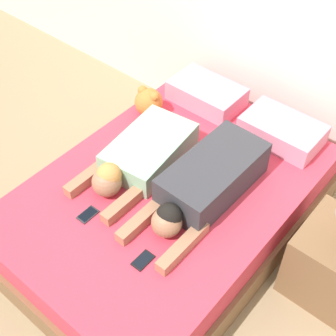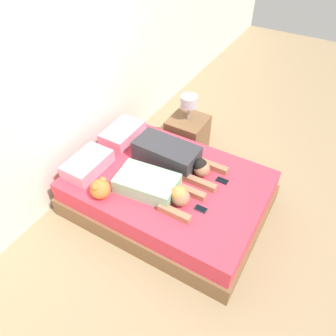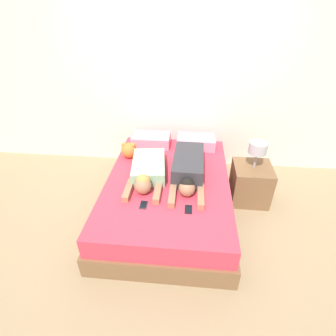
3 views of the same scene
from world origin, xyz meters
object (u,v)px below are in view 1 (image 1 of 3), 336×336
(pillow_head_left, at_px, (207,94))
(person_left, at_px, (139,157))
(nightstand, at_px, (335,261))
(bed, at_px, (168,209))
(person_right, at_px, (205,183))
(pillow_head_right, at_px, (282,131))
(plush_toy, at_px, (149,101))
(cell_phone_right, at_px, (143,260))
(cell_phone_left, at_px, (88,215))

(pillow_head_left, xyz_separation_m, person_left, (0.08, -0.82, 0.01))
(nightstand, bearing_deg, pillow_head_left, 159.25)
(bed, distance_m, person_right, 0.42)
(pillow_head_right, bearing_deg, nightstand, -35.58)
(person_right, bearing_deg, plush_toy, 154.46)
(person_left, height_order, plush_toy, plush_toy)
(person_left, height_order, cell_phone_right, person_left)
(bed, bearing_deg, person_left, 179.04)
(person_left, xyz_separation_m, cell_phone_right, (0.50, -0.52, -0.08))
(person_right, height_order, nightstand, nightstand)
(person_right, bearing_deg, bed, -162.25)
(pillow_head_left, relative_size, nightstand, 0.63)
(person_right, relative_size, cell_phone_right, 8.27)
(bed, xyz_separation_m, nightstand, (1.04, 0.31, 0.05))
(cell_phone_left, bearing_deg, bed, 67.26)
(bed, relative_size, nightstand, 2.50)
(pillow_head_right, xyz_separation_m, person_right, (-0.09, -0.75, 0.04))
(person_left, distance_m, cell_phone_right, 0.72)
(plush_toy, bearing_deg, person_right, -25.54)
(plush_toy, xyz_separation_m, nightstand, (1.60, -0.14, -0.30))
(person_right, distance_m, nightstand, 0.90)
(person_right, height_order, cell_phone_left, person_right)
(bed, distance_m, pillow_head_right, 0.94)
(nightstand, bearing_deg, cell_phone_left, -147.29)
(person_right, bearing_deg, pillow_head_right, 83.05)
(cell_phone_right, height_order, plush_toy, plush_toy)
(bed, height_order, person_left, person_left)
(pillow_head_left, relative_size, pillow_head_right, 1.00)
(bed, xyz_separation_m, plush_toy, (-0.56, 0.45, 0.35))
(nightstand, bearing_deg, bed, -163.48)
(cell_phone_right, bearing_deg, pillow_head_left, 113.25)
(pillow_head_left, relative_size, person_right, 0.52)
(person_left, height_order, cell_phone_left, person_left)
(person_left, xyz_separation_m, person_right, (0.47, 0.07, 0.03))
(pillow_head_right, relative_size, person_left, 0.59)
(pillow_head_left, distance_m, person_left, 0.82)
(person_right, distance_m, cell_phone_left, 0.72)
(bed, height_order, cell_phone_right, cell_phone_right)
(person_left, distance_m, plush_toy, 0.55)
(person_left, distance_m, person_right, 0.48)
(cell_phone_right, distance_m, plush_toy, 1.26)
(plush_toy, bearing_deg, cell_phone_right, -49.82)
(cell_phone_right, height_order, nightstand, nightstand)
(pillow_head_right, xyz_separation_m, cell_phone_left, (-0.53, -1.31, -0.07))
(person_right, bearing_deg, nightstand, 16.17)
(person_left, relative_size, nightstand, 1.08)
(bed, distance_m, pillow_head_left, 0.94)
(cell_phone_left, distance_m, cell_phone_right, 0.46)
(person_right, relative_size, cell_phone_left, 8.27)
(nightstand, bearing_deg, cell_phone_right, -133.61)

